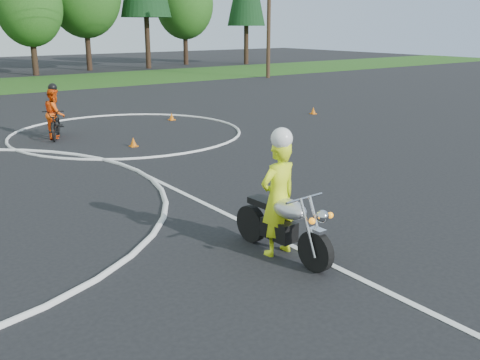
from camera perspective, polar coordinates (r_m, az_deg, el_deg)
primary_motorcycle at (r=8.86m, az=4.67°, el=-4.71°), size 0.78×2.22×1.17m
rider_primary_grp at (r=8.79m, az=4.12°, el=-1.55°), size 0.74×0.50×2.17m
rider_second_grp at (r=19.23m, az=-19.08°, el=6.18°), size 1.39×2.04×1.86m
traffic_cones at (r=15.29m, az=-17.67°, el=1.90°), size 21.51×13.56×0.30m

